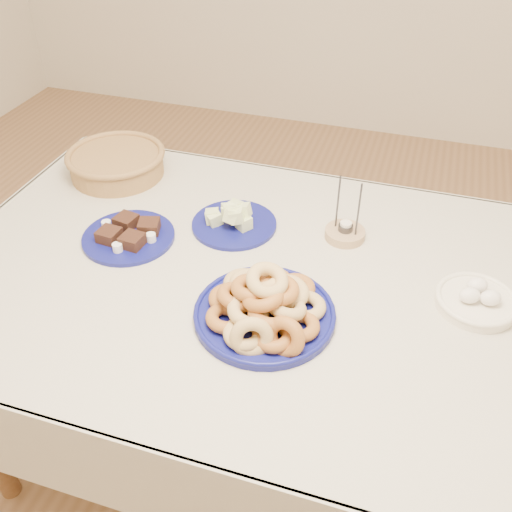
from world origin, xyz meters
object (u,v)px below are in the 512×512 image
candle_holder (345,232)px  donut_platter (265,306)px  wicker_basket (117,162)px  dining_table (262,305)px  egg_bowl (477,300)px  melon_plate (233,219)px  brownie_plate (129,235)px

candle_holder → donut_platter: bearing=-107.4°
donut_platter → candle_holder: (0.12, 0.38, -0.02)m
candle_holder → wicker_basket: bearing=171.1°
dining_table → egg_bowl: egg_bowl is taller
dining_table → melon_plate: size_ratio=6.29×
wicker_basket → egg_bowl: wicker_basket is taller
donut_platter → wicker_basket: size_ratio=1.03×
melon_plate → candle_holder: 0.32m
wicker_basket → brownie_plate: bearing=-57.0°
brownie_plate → candle_holder: size_ratio=1.50×
donut_platter → melon_plate: donut_platter is taller
melon_plate → wicker_basket: (-0.46, 0.17, 0.02)m
brownie_plate → egg_bowl: bearing=0.5°
wicker_basket → egg_bowl: 1.17m
brownie_plate → donut_platter: bearing=-22.6°
dining_table → egg_bowl: 0.54m
melon_plate → wicker_basket: same height
melon_plate → candle_holder: (0.31, 0.04, -0.01)m
dining_table → brownie_plate: brownie_plate is taller
dining_table → melon_plate: 0.27m
wicker_basket → egg_bowl: (1.13, -0.30, -0.02)m
donut_platter → egg_bowl: 0.51m
candle_holder → melon_plate: bearing=-172.0°
donut_platter → melon_plate: (-0.20, 0.33, -0.02)m
melon_plate → wicker_basket: 0.49m
donut_platter → melon_plate: size_ratio=1.45×
dining_table → wicker_basket: wicker_basket is taller
donut_platter → brownie_plate: bearing=157.4°
donut_platter → wicker_basket: (-0.66, 0.50, 0.00)m
brownie_plate → candle_holder: 0.60m
candle_holder → egg_bowl: bearing=-27.3°
candle_holder → brownie_plate: bearing=-161.7°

